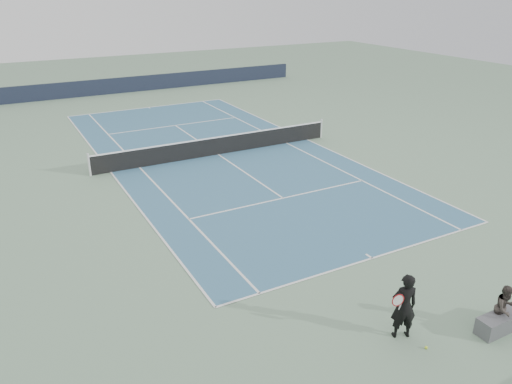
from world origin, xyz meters
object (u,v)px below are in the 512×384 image
tennis_net (218,145)px  tennis_ball (426,347)px  spectator_bench (503,315)px  tennis_player (404,306)px

tennis_net → tennis_ball: 15.91m
spectator_bench → tennis_player: bearing=156.8°
tennis_net → spectator_bench: (0.52, -16.18, -0.05)m
tennis_net → tennis_player: (-1.90, -15.14, 0.38)m
tennis_player → tennis_ball: 1.10m
tennis_net → tennis_ball: bearing=-96.1°
tennis_net → tennis_ball: (-1.69, -15.81, -0.47)m
tennis_ball → spectator_bench: size_ratio=0.05×
tennis_net → spectator_bench: bearing=-88.2°
tennis_player → spectator_bench: 2.66m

